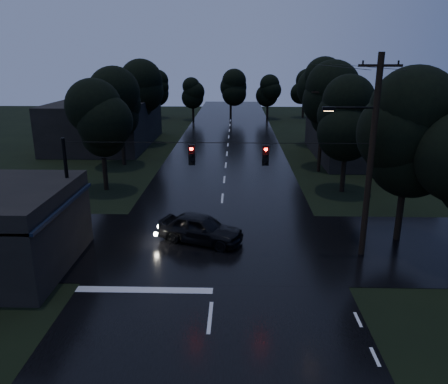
{
  "coord_description": "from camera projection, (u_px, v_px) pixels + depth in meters",
  "views": [
    {
      "loc": [
        0.97,
        -9.84,
        9.81
      ],
      "look_at": [
        0.32,
        13.06,
        2.66
      ],
      "focal_mm": 35.0,
      "sensor_mm": 36.0,
      "label": 1
    }
  ],
  "objects": [
    {
      "name": "building_far_left",
      "position": [
        106.0,
        123.0,
        50.14
      ],
      "size": [
        10.0,
        16.0,
        5.0
      ],
      "primitive_type": "cube",
      "color": "black",
      "rests_on": "ground"
    },
    {
      "name": "tree_right_b",
      "position": [
        333.0,
        101.0,
        38.91
      ],
      "size": [
        4.48,
        4.48,
        9.44
      ],
      "color": "black",
      "rests_on": "ground"
    },
    {
      "name": "tree_left_a",
      "position": [
        101.0,
        121.0,
        32.01
      ],
      "size": [
        3.92,
        3.92,
        8.26
      ],
      "color": "black",
      "rests_on": "ground"
    },
    {
      "name": "cross_street",
      "position": [
        218.0,
        244.0,
        23.78
      ],
      "size": [
        60.0,
        9.0,
        0.02
      ],
      "primitive_type": "cube",
      "color": "black",
      "rests_on": "ground"
    },
    {
      "name": "car",
      "position": [
        201.0,
        228.0,
        23.88
      ],
      "size": [
        5.06,
        3.43,
        1.6
      ],
      "primitive_type": "imported",
      "rotation": [
        0.0,
        0.0,
        1.21
      ],
      "color": "black",
      "rests_on": "ground"
    },
    {
      "name": "utility_pole_main",
      "position": [
        369.0,
        155.0,
        21.06
      ],
      "size": [
        3.5,
        0.3,
        10.0
      ],
      "color": "black",
      "rests_on": "ground"
    },
    {
      "name": "tree_left_b",
      "position": [
        120.0,
        104.0,
        39.55
      ],
      "size": [
        4.2,
        4.2,
        8.85
      ],
      "color": "black",
      "rests_on": "ground"
    },
    {
      "name": "utility_pole_far",
      "position": [
        321.0,
        128.0,
        37.67
      ],
      "size": [
        2.0,
        0.3,
        7.5
      ],
      "color": "black",
      "rests_on": "ground"
    },
    {
      "name": "tree_corner_near",
      "position": [
        410.0,
        133.0,
        22.68
      ],
      "size": [
        4.48,
        4.48,
        9.44
      ],
      "color": "black",
      "rests_on": "ground"
    },
    {
      "name": "tree_left_c",
      "position": [
        137.0,
        92.0,
        49.0
      ],
      "size": [
        4.48,
        4.48,
        9.44
      ],
      "color": "black",
      "rests_on": "ground"
    },
    {
      "name": "tree_right_a",
      "position": [
        348.0,
        117.0,
        31.41
      ],
      "size": [
        4.2,
        4.2,
        8.85
      ],
      "color": "black",
      "rests_on": "ground"
    },
    {
      "name": "span_signals",
      "position": [
        228.0,
        154.0,
        21.24
      ],
      "size": [
        15.0,
        0.37,
        1.12
      ],
      "color": "black",
      "rests_on": "ground"
    },
    {
      "name": "building_far_right",
      "position": [
        366.0,
        135.0,
        43.74
      ],
      "size": [
        10.0,
        14.0,
        4.4
      ],
      "primitive_type": "cube",
      "color": "black",
      "rests_on": "ground"
    },
    {
      "name": "main_road",
      "position": [
        226.0,
        165.0,
        40.96
      ],
      "size": [
        12.0,
        120.0,
        0.02
      ],
      "primitive_type": "cube",
      "color": "black",
      "rests_on": "ground"
    },
    {
      "name": "anchor_pole_left",
      "position": [
        69.0,
        196.0,
        22.14
      ],
      "size": [
        0.18,
        0.18,
        6.0
      ],
      "primitive_type": "cylinder",
      "color": "black",
      "rests_on": "ground"
    },
    {
      "name": "tree_right_c",
      "position": [
        320.0,
        89.0,
        48.33
      ],
      "size": [
        4.76,
        4.76,
        10.03
      ],
      "color": "black",
      "rests_on": "ground"
    }
  ]
}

